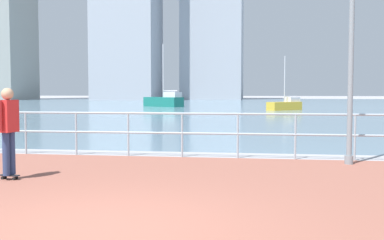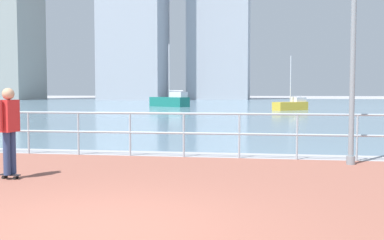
{
  "view_description": "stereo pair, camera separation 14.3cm",
  "coord_description": "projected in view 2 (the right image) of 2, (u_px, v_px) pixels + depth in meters",
  "views": [
    {
      "loc": [
        1.89,
        -5.39,
        1.67
      ],
      "look_at": [
        0.6,
        3.72,
        1.1
      ],
      "focal_mm": 43.77,
      "sensor_mm": 36.0,
      "label": 1
    },
    {
      "loc": [
        2.03,
        -5.37,
        1.67
      ],
      "look_at": [
        0.6,
        3.72,
        1.1
      ],
      "focal_mm": 43.77,
      "sensor_mm": 36.0,
      "label": 2
    }
  ],
  "objects": [
    {
      "name": "harbor_water",
      "position": [
        248.0,
        105.0,
        56.2
      ],
      "size": [
        180.0,
        88.0,
        0.0
      ],
      "primitive_type": "cube",
      "color": "slate",
      "rests_on": "ground"
    },
    {
      "name": "waterfront_railing",
      "position": [
        184.0,
        126.0,
        11.78
      ],
      "size": [
        25.25,
        0.06,
        1.13
      ],
      "color": "#9EADB7",
      "rests_on": "ground"
    },
    {
      "name": "lamppost",
      "position": [
        359.0,
        41.0,
        10.3
      ],
      "size": [
        0.57,
        0.73,
        5.0
      ],
      "color": "gray",
      "rests_on": "ground"
    },
    {
      "name": "sailboat_teal",
      "position": [
        291.0,
        105.0,
        40.56
      ],
      "size": [
        3.16,
        3.02,
        4.7
      ],
      "color": "gold",
      "rests_on": "ground"
    },
    {
      "name": "tower_slate",
      "position": [
        220.0,
        31.0,
        93.47
      ],
      "size": [
        11.67,
        12.94,
        28.91
      ],
      "color": "#A3A8B2",
      "rests_on": "ground"
    },
    {
      "name": "brick_paving",
      "position": [
        151.0,
        183.0,
        8.46
      ],
      "size": [
        28.0,
        6.83,
        0.01
      ],
      "primitive_type": "cube",
      "color": "#935647",
      "rests_on": "ground"
    },
    {
      "name": "ground",
      "position": [
        244.0,
        108.0,
        45.15
      ],
      "size": [
        220.0,
        220.0,
        0.0
      ],
      "primitive_type": "plane",
      "color": "#9E9EA3"
    },
    {
      "name": "skateboarder",
      "position": [
        9.0,
        124.0,
        8.82
      ],
      "size": [
        0.41,
        0.56,
        1.73
      ],
      "color": "black",
      "rests_on": "ground"
    },
    {
      "name": "sailboat_white",
      "position": [
        170.0,
        101.0,
        49.59
      ],
      "size": [
        4.71,
        3.87,
        6.62
      ],
      "color": "#197266",
      "rests_on": "ground"
    }
  ]
}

